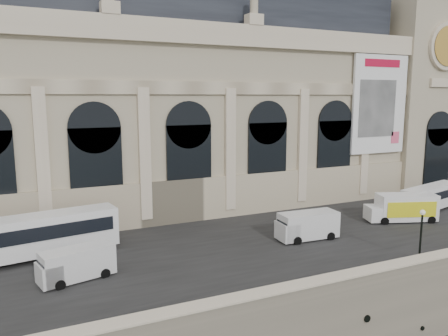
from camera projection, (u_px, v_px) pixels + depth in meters
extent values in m
cube|color=gray|center=(185.00, 215.00, 63.39)|extent=(160.00, 70.00, 6.00)
cube|color=#2D2D2D|center=(254.00, 237.00, 44.09)|extent=(160.00, 24.00, 0.06)
cube|color=gray|center=(342.00, 283.00, 32.00)|extent=(160.00, 1.20, 1.10)
cube|color=beige|center=(342.00, 275.00, 31.90)|extent=(160.00, 1.40, 0.12)
cube|color=#B4A78B|center=(149.00, 121.00, 55.06)|extent=(68.00, 18.00, 22.00)
cube|color=beige|center=(173.00, 202.00, 48.24)|extent=(68.60, 0.40, 5.00)
cube|color=beige|center=(170.00, 31.00, 45.14)|extent=(69.00, 0.80, 2.40)
cube|color=beige|center=(170.00, 88.00, 46.21)|extent=(68.00, 0.30, 1.40)
cube|color=#282D36|center=(145.00, 5.00, 52.79)|extent=(64.00, 15.00, 6.00)
cube|color=beige|center=(43.00, 160.00, 41.88)|extent=(1.20, 0.50, 14.00)
cube|color=black|center=(97.00, 172.00, 44.26)|extent=(5.20, 0.25, 9.00)
cylinder|color=black|center=(95.00, 128.00, 43.53)|extent=(5.20, 0.25, 5.20)
cube|color=beige|center=(145.00, 155.00, 46.02)|extent=(1.20, 0.50, 14.00)
cube|color=black|center=(189.00, 166.00, 48.39)|extent=(5.20, 0.25, 9.00)
cylinder|color=black|center=(189.00, 125.00, 47.66)|extent=(5.20, 0.25, 5.20)
cube|color=beige|center=(230.00, 150.00, 50.15)|extent=(1.20, 0.50, 14.00)
cube|color=black|center=(267.00, 160.00, 52.53)|extent=(5.20, 0.25, 9.00)
cylinder|color=black|center=(268.00, 123.00, 51.80)|extent=(5.20, 0.25, 5.20)
cube|color=beige|center=(303.00, 146.00, 54.29)|extent=(1.20, 0.50, 14.00)
cube|color=black|center=(334.00, 155.00, 56.66)|extent=(5.20, 0.25, 9.00)
cylinder|color=black|center=(335.00, 121.00, 55.93)|extent=(5.20, 0.25, 5.20)
cube|color=beige|center=(365.00, 142.00, 58.42)|extent=(1.20, 0.50, 14.00)
cube|color=white|center=(379.00, 105.00, 58.26)|extent=(9.00, 0.35, 13.00)
cube|color=#B30B2B|center=(383.00, 63.00, 57.21)|extent=(6.00, 0.06, 1.00)
cube|color=gray|center=(377.00, 108.00, 57.96)|extent=(6.20, 0.06, 7.50)
cube|color=#EA5279|center=(395.00, 137.00, 60.05)|extent=(1.40, 0.06, 1.60)
cube|color=#B4A78B|center=(403.00, 91.00, 68.26)|extent=(12.00, 14.00, 30.00)
cylinder|color=beige|center=(447.00, 46.00, 60.80)|extent=(6.60, 0.50, 6.60)
cube|color=black|center=(437.00, 156.00, 63.40)|extent=(5.00, 0.25, 8.00)
cube|color=white|center=(40.00, 234.00, 38.00)|extent=(13.49, 4.72, 3.42)
cube|color=black|center=(43.00, 234.00, 36.76)|extent=(11.99, 1.91, 1.21)
cube|color=black|center=(37.00, 226.00, 39.10)|extent=(11.99, 1.91, 1.21)
cylinder|color=black|center=(102.00, 246.00, 39.83)|extent=(1.14, 0.49, 1.10)
cylinder|color=black|center=(93.00, 238.00, 42.10)|extent=(1.14, 0.49, 1.10)
cube|color=white|center=(431.00, 197.00, 54.05)|extent=(10.93, 4.63, 2.76)
cube|color=black|center=(408.00, 201.00, 50.73)|extent=(0.55, 2.01, 1.07)
cube|color=black|center=(441.00, 196.00, 53.09)|extent=(9.57, 2.34, 0.98)
cube|color=black|center=(422.00, 192.00, 54.88)|extent=(9.57, 2.34, 0.98)
cylinder|color=black|center=(422.00, 215.00, 50.95)|extent=(0.93, 0.47, 0.89)
cylinder|color=black|center=(405.00, 211.00, 52.69)|extent=(0.93, 0.47, 0.89)
cylinder|color=black|center=(437.00, 201.00, 57.57)|extent=(0.93, 0.47, 0.89)
cube|color=silver|center=(78.00, 263.00, 33.74)|extent=(5.79, 3.34, 2.32)
cube|color=silver|center=(49.00, 274.00, 32.46)|extent=(1.98, 2.42, 1.61)
cube|color=black|center=(41.00, 269.00, 32.03)|extent=(0.49, 1.78, 0.81)
cylinder|color=black|center=(60.00, 285.00, 32.01)|extent=(0.80, 0.43, 0.77)
cylinder|color=black|center=(51.00, 276.00, 33.65)|extent=(0.80, 0.43, 0.77)
cylinder|color=black|center=(105.00, 273.00, 34.15)|extent=(0.80, 0.43, 0.77)
cylinder|color=black|center=(95.00, 265.00, 35.79)|extent=(0.80, 0.43, 0.77)
cube|color=silver|center=(308.00, 225.00, 43.31)|extent=(6.05, 2.64, 2.52)
cube|color=silver|center=(287.00, 231.00, 42.52)|extent=(1.79, 2.40, 1.76)
cube|color=black|center=(282.00, 226.00, 42.20)|extent=(0.17, 1.98, 0.88)
cylinder|color=black|center=(297.00, 241.00, 41.74)|extent=(0.85, 0.32, 0.83)
cylinder|color=black|center=(286.00, 234.00, 43.86)|extent=(0.85, 0.32, 0.83)
cylinder|color=black|center=(331.00, 236.00, 43.11)|extent=(0.85, 0.32, 0.83)
cylinder|color=black|center=(318.00, 230.00, 45.23)|extent=(0.85, 0.32, 0.83)
cube|color=white|center=(406.00, 207.00, 49.56)|extent=(6.97, 4.54, 2.93)
cube|color=yellow|center=(412.00, 210.00, 48.30)|extent=(5.34, 1.95, 1.74)
cube|color=#B30B2B|center=(412.00, 210.00, 48.30)|extent=(3.08, 1.13, 0.65)
cube|color=white|center=(375.00, 213.00, 49.34)|extent=(2.44, 2.83, 1.63)
cylinder|color=black|center=(385.00, 221.00, 48.27)|extent=(0.92, 0.58, 0.87)
cylinder|color=black|center=(375.00, 215.00, 50.72)|extent=(0.92, 0.58, 0.87)
cylinder|color=black|center=(432.00, 220.00, 48.75)|extent=(0.92, 0.58, 0.87)
cylinder|color=black|center=(420.00, 214.00, 51.20)|extent=(0.92, 0.58, 0.87)
cylinder|color=black|center=(419.00, 259.00, 37.71)|extent=(0.47, 0.47, 0.42)
cylinder|color=black|center=(421.00, 238.00, 37.40)|extent=(0.17, 0.17, 4.24)
sphere|color=beige|center=(423.00, 212.00, 37.04)|extent=(0.47, 0.47, 0.47)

